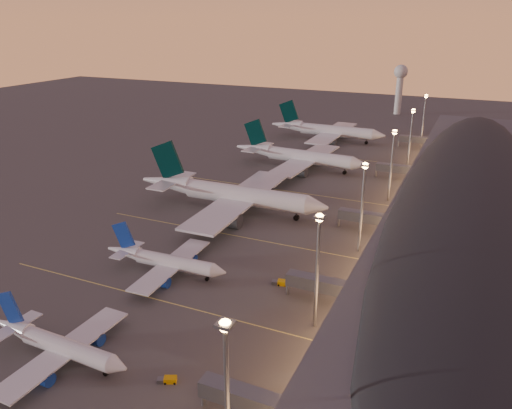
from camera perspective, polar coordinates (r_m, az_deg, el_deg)
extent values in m
plane|color=#464341|center=(123.86, -9.58, -9.64)|extent=(700.00, 700.00, 0.00)
cylinder|color=silver|center=(104.32, -20.64, -15.15)|extent=(20.78, 4.01, 3.52)
cone|color=silver|center=(97.16, -15.43, -17.42)|extent=(3.42, 3.60, 3.52)
cone|color=silver|center=(114.19, -26.09, -12.41)|extent=(9.43, 3.75, 3.52)
cube|color=silver|center=(105.30, -21.00, -15.24)|extent=(6.71, 29.81, 0.39)
cylinder|color=navy|center=(109.12, -18.16, -14.22)|extent=(4.74, 2.75, 2.64)
cylinder|color=navy|center=(102.27, -23.34, -17.63)|extent=(4.74, 2.75, 2.64)
cube|color=navy|center=(111.58, -26.31, -10.51)|extent=(6.47, 0.68, 7.65)
cube|color=silver|center=(113.11, -25.76, -12.37)|extent=(3.59, 10.76, 0.25)
cylinder|color=black|center=(100.52, -16.81, -17.89)|extent=(0.29, 0.29, 1.39)
cylinder|color=black|center=(100.65, -16.79, -17.98)|extent=(1.00, 0.64, 0.99)
cylinder|color=black|center=(108.07, -20.17, -15.30)|extent=(0.29, 0.29, 1.39)
cylinder|color=black|center=(108.19, -20.15, -15.39)|extent=(1.00, 0.64, 0.99)
cylinder|color=black|center=(105.51, -22.11, -16.57)|extent=(0.29, 0.29, 1.39)
cylinder|color=black|center=(105.63, -22.10, -16.65)|extent=(1.00, 0.64, 0.99)
cylinder|color=silver|center=(129.29, -9.24, -6.59)|extent=(21.62, 4.52, 3.66)
cone|color=silver|center=(123.84, -4.23, -7.65)|extent=(3.61, 3.80, 3.66)
cone|color=silver|center=(137.20, -14.88, -5.17)|extent=(9.85, 4.05, 3.66)
cube|color=silver|center=(130.08, -9.62, -6.76)|extent=(7.48, 31.04, 0.40)
cylinder|color=navy|center=(135.46, -7.85, -6.07)|extent=(4.96, 2.94, 2.74)
cylinder|color=navy|center=(125.33, -10.92, -8.62)|extent=(4.96, 2.94, 2.74)
cube|color=navy|center=(134.98, -14.89, -3.39)|extent=(6.72, 0.82, 7.94)
cube|color=silver|center=(136.31, -14.50, -5.05)|extent=(3.91, 11.22, 0.26)
cylinder|color=black|center=(126.46, -5.62, -8.38)|extent=(0.30, 0.30, 1.44)
cylinder|color=black|center=(126.56, -5.61, -8.46)|extent=(1.05, 0.68, 1.02)
cylinder|color=black|center=(133.20, -9.26, -6.97)|extent=(0.30, 0.30, 1.44)
cylinder|color=black|center=(133.30, -9.25, -7.05)|extent=(1.05, 0.68, 1.02)
cylinder|color=black|center=(129.40, -10.42, -7.93)|extent=(0.30, 0.30, 1.44)
cylinder|color=black|center=(129.50, -10.42, -8.01)|extent=(1.05, 0.68, 1.02)
cylinder|color=silver|center=(166.46, -1.16, 0.97)|extent=(42.81, 7.22, 6.46)
cone|color=silver|center=(158.44, 7.04, -0.23)|extent=(7.00, 6.58, 6.46)
cone|color=silver|center=(180.56, -10.17, 2.51)|extent=(19.39, 6.80, 6.46)
cube|color=silver|center=(167.66, -1.80, 0.70)|extent=(13.51, 62.62, 0.71)
cylinder|color=#595C62|center=(179.68, 0.45, 1.37)|extent=(9.73, 5.01, 4.84)
cylinder|color=#595C62|center=(156.37, -3.46, -1.70)|extent=(9.73, 5.01, 4.84)
cube|color=black|center=(177.67, -10.07, 5.03)|extent=(12.75, 1.20, 14.33)
cube|color=silver|center=(179.03, -9.56, 2.71)|extent=(7.29, 22.59, 0.45)
cylinder|color=black|center=(161.95, 4.64, -1.38)|extent=(0.53, 0.53, 2.58)
cylinder|color=black|center=(162.10, 4.64, -1.51)|extent=(1.83, 1.16, 1.81)
cylinder|color=black|center=(173.22, -1.57, 0.18)|extent=(0.53, 0.53, 2.58)
cylinder|color=black|center=(173.35, -1.57, 0.06)|extent=(1.83, 1.16, 1.81)
cylinder|color=black|center=(165.61, -2.88, -0.83)|extent=(0.53, 0.53, 2.58)
cylinder|color=black|center=(165.75, -2.88, -0.95)|extent=(1.83, 1.16, 1.81)
cylinder|color=silver|center=(216.52, 6.17, 5.36)|extent=(38.20, 8.43, 5.73)
cone|color=silver|center=(209.57, 11.75, 4.52)|extent=(6.51, 6.15, 5.73)
cone|color=silver|center=(227.73, -0.26, 6.43)|extent=(17.48, 6.94, 5.73)
cube|color=silver|center=(217.45, 5.72, 5.17)|extent=(14.94, 56.03, 0.63)
cylinder|color=#595C62|center=(228.45, 7.18, 5.36)|extent=(8.84, 4.90, 4.30)
cylinder|color=#595C62|center=(206.75, 4.69, 3.82)|extent=(8.84, 4.90, 4.30)
cube|color=black|center=(225.62, -0.07, 8.23)|extent=(11.33, 1.67, 12.72)
cube|color=silver|center=(226.56, 0.21, 6.58)|extent=(7.52, 20.32, 0.40)
cylinder|color=black|center=(212.40, 10.10, 3.72)|extent=(0.49, 0.49, 2.29)
cylinder|color=black|center=(212.50, 10.10, 3.63)|extent=(1.67, 1.11, 1.60)
cylinder|color=black|center=(222.28, 5.80, 4.70)|extent=(0.49, 0.49, 2.29)
cylinder|color=black|center=(222.38, 5.80, 4.62)|extent=(1.67, 1.11, 1.60)
cylinder|color=black|center=(215.18, 4.97, 4.19)|extent=(0.49, 0.49, 2.29)
cylinder|color=black|center=(215.27, 4.97, 4.10)|extent=(1.67, 1.11, 1.60)
cylinder|color=silver|center=(269.20, 9.17, 8.27)|extent=(38.83, 6.70, 5.85)
cone|color=silver|center=(263.94, 13.88, 7.68)|extent=(6.37, 5.99, 5.85)
cone|color=silver|center=(278.05, 3.57, 9.04)|extent=(17.60, 6.24, 5.85)
cube|color=silver|center=(269.94, 8.78, 8.10)|extent=(12.48, 56.81, 0.64)
cylinder|color=#595C62|center=(281.70, 9.76, 8.16)|extent=(8.83, 4.58, 4.39)
cylinder|color=#595C62|center=(258.41, 8.19, 7.12)|extent=(8.83, 4.58, 4.39)
cube|color=black|center=(276.31, 3.78, 10.55)|extent=(11.56, 1.13, 12.99)
cube|color=silver|center=(277.11, 3.99, 9.17)|extent=(6.69, 20.50, 0.41)
cylinder|color=black|center=(266.12, 12.49, 6.99)|extent=(0.48, 0.48, 2.34)
cylinder|color=black|center=(266.21, 12.48, 6.92)|extent=(1.66, 1.06, 1.64)
cylinder|color=black|center=(274.79, 8.75, 7.67)|extent=(0.48, 0.48, 2.34)
cylinder|color=black|center=(274.86, 8.74, 7.59)|extent=(1.66, 1.06, 1.64)
cylinder|color=black|center=(267.15, 8.22, 7.32)|extent=(0.48, 0.48, 2.34)
cylinder|color=black|center=(267.23, 8.21, 7.25)|extent=(1.66, 1.06, 1.64)
cube|color=#4D4E52|center=(169.65, 22.90, -0.27)|extent=(40.00, 255.00, 12.00)
ellipsoid|color=black|center=(167.76, 23.18, 1.65)|extent=(39.00, 253.00, 10.92)
cube|color=#EE9752|center=(171.15, 16.14, 0.40)|extent=(0.40, 244.80, 8.00)
cube|color=#595C62|center=(86.00, -1.18, -21.22)|extent=(16.00, 3.20, 3.00)
cylinder|color=gray|center=(90.41, -6.08, -20.81)|extent=(0.70, 0.70, 4.40)
cube|color=#595C62|center=(116.66, 7.37, -9.00)|extent=(16.00, 3.20, 3.00)
cylinder|color=gray|center=(119.95, 3.63, -9.23)|extent=(0.70, 0.70, 4.40)
cube|color=#595C62|center=(156.28, 12.30, -1.38)|extent=(16.00, 3.20, 3.00)
cylinder|color=gray|center=(158.75, 9.43, -1.72)|extent=(0.70, 0.70, 4.40)
cube|color=#595C62|center=(209.61, 15.74, 3.99)|extent=(16.00, 3.20, 3.00)
cylinder|color=gray|center=(211.46, 13.54, 3.69)|extent=(0.70, 0.70, 4.40)
cube|color=#595C62|center=(263.51, 17.75, 7.11)|extent=(16.00, 3.20, 3.00)
cylinder|color=gray|center=(264.98, 15.98, 6.85)|extent=(0.70, 0.70, 4.40)
cylinder|color=gray|center=(73.35, -3.31, -21.72)|extent=(0.70, 0.70, 25.00)
cube|color=gray|center=(65.47, -3.55, -13.49)|extent=(2.20, 2.20, 0.50)
sphere|color=#FFAA4F|center=(65.59, -3.54, -13.63)|extent=(1.80, 1.80, 1.80)
cylinder|color=gray|center=(103.89, 6.98, -7.90)|extent=(0.70, 0.70, 25.00)
cube|color=gray|center=(98.49, 7.29, -1.39)|extent=(2.20, 2.20, 0.50)
sphere|color=#FFAA4F|center=(98.56, 7.29, -1.50)|extent=(1.80, 1.80, 1.80)
cylinder|color=gray|center=(139.31, 11.99, -0.58)|extent=(0.70, 0.70, 25.00)
cube|color=gray|center=(135.33, 12.39, 4.44)|extent=(2.20, 2.20, 0.50)
sphere|color=#FFAA4F|center=(135.38, 12.38, 4.36)|extent=(1.80, 1.80, 1.80)
cylinder|color=gray|center=(181.44, 15.20, 4.14)|extent=(0.70, 0.70, 25.00)
cube|color=gray|center=(178.40, 15.58, 8.05)|extent=(2.20, 2.20, 0.50)
sphere|color=#FFAA4F|center=(178.44, 15.57, 7.98)|extent=(1.80, 1.80, 1.80)
cylinder|color=gray|center=(224.69, 17.20, 7.05)|extent=(0.70, 0.70, 25.00)
cube|color=gray|center=(222.24, 17.54, 10.23)|extent=(2.20, 2.20, 0.50)
sphere|color=#FFAA4F|center=(222.28, 17.54, 10.18)|extent=(1.80, 1.80, 1.80)
cylinder|color=gray|center=(268.52, 18.56, 9.01)|extent=(0.70, 0.70, 25.00)
cube|color=gray|center=(266.47, 18.88, 11.68)|extent=(2.20, 2.20, 0.50)
sphere|color=#FFAA4F|center=(266.50, 18.87, 11.64)|extent=(1.80, 1.80, 1.80)
cylinder|color=silver|center=(354.89, 15.99, 11.98)|extent=(4.40, 4.40, 26.00)
sphere|color=silver|center=(353.14, 16.24, 14.38)|extent=(9.00, 9.00, 9.00)
cube|color=#D8C659|center=(120.36, -10.90, -10.70)|extent=(90.00, 0.36, 0.00)
cube|color=#D8C659|center=(150.67, -2.26, -3.60)|extent=(90.00, 0.36, 0.00)
cube|color=#D8C659|center=(189.12, 3.81, 1.52)|extent=(90.00, 0.36, 0.00)
cube|color=#D8C659|center=(239.24, 8.49, 5.45)|extent=(90.00, 0.36, 0.00)
cube|color=#D59804|center=(96.67, -9.76, -19.12)|extent=(2.64, 2.21, 1.04)
cube|color=#595C62|center=(97.05, -10.80, -19.12)|extent=(1.70, 1.66, 0.75)
cylinder|color=black|center=(97.27, -9.16, -19.02)|extent=(0.45, 0.32, 0.41)
cylinder|color=black|center=(96.20, -9.30, -19.56)|extent=(0.45, 0.32, 0.41)
cylinder|color=black|center=(97.54, -10.20, -18.97)|extent=(0.45, 0.32, 0.41)
cylinder|color=black|center=(96.48, -10.35, -19.50)|extent=(0.45, 0.32, 0.41)
cube|color=#D59804|center=(93.26, -2.75, -20.45)|extent=(3.17, 2.66, 1.25)
cube|color=#595C62|center=(93.49, -4.08, -20.50)|extent=(2.05, 1.99, 0.91)
cylinder|color=black|center=(94.11, -2.06, -20.29)|extent=(0.54, 0.39, 0.50)
cylinder|color=black|center=(92.83, -2.10, -20.97)|extent=(0.54, 0.39, 0.50)
cylinder|color=black|center=(94.20, -3.38, -20.27)|extent=(0.54, 0.39, 0.50)
cylinder|color=black|center=(92.93, -3.44, -20.95)|extent=(0.54, 0.39, 0.50)
cube|color=#D59804|center=(124.28, 3.14, -8.91)|extent=(2.98, 2.19, 1.24)
cube|color=#595C62|center=(124.66, 2.21, -8.89)|extent=(1.83, 1.75, 0.90)
cylinder|color=black|center=(125.05, 3.66, -8.92)|extent=(0.53, 0.30, 0.50)
cylinder|color=black|center=(123.60, 3.53, -9.30)|extent=(0.53, 0.30, 0.50)
cylinder|color=black|center=(125.33, 2.74, -8.83)|extent=(0.53, 0.30, 0.50)
cylinder|color=black|center=(123.88, 2.60, -9.20)|extent=(0.53, 0.30, 0.50)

